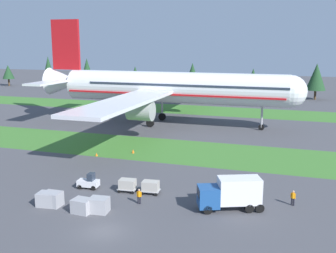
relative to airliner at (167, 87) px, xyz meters
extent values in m
plane|color=#47474C|center=(11.02, -51.82, -8.23)|extent=(400.00, 400.00, 0.00)
cube|color=#3D752D|center=(11.02, -21.06, -8.22)|extent=(320.00, 15.07, 0.01)
cube|color=#3D752D|center=(11.02, 21.08, -8.22)|extent=(320.00, 15.07, 0.01)
cylinder|color=silver|center=(1.53, 0.01, -0.02)|extent=(48.75, 7.07, 6.70)
sphere|color=silver|center=(25.88, 0.20, -0.02)|extent=(6.56, 6.56, 6.56)
cone|color=silver|center=(-25.20, -0.19, 0.48)|extent=(8.36, 6.43, 6.36)
cube|color=red|center=(1.53, 0.01, -1.19)|extent=(47.57, 7.20, 0.36)
cube|color=#283342|center=(4.50, 0.03, 0.82)|extent=(42.82, 7.09, 0.44)
cube|color=silver|center=(-1.59, 19.67, -0.69)|extent=(7.97, 32.73, 0.60)
cylinder|color=#A3A3A8|center=(-0.40, 14.78, -2.90)|extent=(4.78, 3.72, 3.68)
cube|color=silver|center=(-1.29, -19.69, -0.69)|extent=(7.97, 32.73, 0.60)
cylinder|color=#A3A3A8|center=(-0.17, -14.78, -2.90)|extent=(4.78, 3.72, 3.68)
cube|color=silver|center=(-24.67, 7.76, 0.98)|extent=(4.41, 11.91, 0.42)
cube|color=silver|center=(-24.54, -8.14, 0.98)|extent=(4.41, 11.91, 0.42)
cube|color=red|center=(-24.61, -0.19, 9.02)|extent=(6.95, 0.78, 11.39)
cylinder|color=#A3A3A8|center=(20.53, 0.16, -4.33)|extent=(0.44, 0.44, 6.60)
cylinder|color=black|center=(20.53, 0.16, -7.63)|extent=(1.20, 0.43, 1.20)
cylinder|color=#A3A3A8|center=(-2.47, 4.00, -4.20)|extent=(0.44, 0.44, 6.35)
cylinder|color=black|center=(-2.47, 4.00, -7.38)|extent=(1.70, 0.61, 1.70)
cylinder|color=#A3A3A8|center=(-2.41, -4.04, -4.20)|extent=(0.44, 0.44, 6.35)
cylinder|color=black|center=(-2.41, -4.04, -7.38)|extent=(1.70, 0.61, 1.70)
cube|color=silver|center=(3.75, -41.74, -7.54)|extent=(2.71, 1.54, 0.77)
cube|color=#283342|center=(4.14, -41.70, -6.71)|extent=(0.80, 1.15, 0.90)
cylinder|color=black|center=(2.90, -42.37, -7.93)|extent=(0.62, 0.25, 0.60)
cylinder|color=black|center=(2.80, -41.27, -7.93)|extent=(0.62, 0.25, 0.60)
cylinder|color=black|center=(4.71, -42.20, -7.93)|extent=(0.62, 0.25, 0.60)
cylinder|color=black|center=(4.61, -41.10, -7.93)|extent=(0.62, 0.25, 0.60)
cube|color=#A3A3A8|center=(8.83, -41.26, -7.83)|extent=(2.33, 1.70, 0.10)
cube|color=#ADA89E|center=(8.83, -41.26, -7.23)|extent=(2.05, 1.49, 1.10)
cylinder|color=black|center=(8.06, -42.03, -8.03)|extent=(0.41, 0.16, 0.40)
cylinder|color=black|center=(7.93, -40.65, -8.03)|extent=(0.41, 0.16, 0.40)
cylinder|color=black|center=(9.73, -41.87, -8.03)|extent=(0.41, 0.16, 0.40)
cylinder|color=black|center=(9.60, -40.50, -8.03)|extent=(0.41, 0.16, 0.40)
cube|color=#A3A3A8|center=(11.72, -40.99, -7.83)|extent=(2.33, 1.70, 0.10)
cube|color=#ADA89E|center=(11.72, -40.99, -7.23)|extent=(2.05, 1.49, 1.10)
cylinder|color=black|center=(10.95, -41.76, -8.03)|extent=(0.41, 0.16, 0.40)
cylinder|color=black|center=(10.82, -40.38, -8.03)|extent=(0.41, 0.16, 0.40)
cylinder|color=black|center=(12.62, -41.60, -8.03)|extent=(0.41, 0.16, 0.40)
cylinder|color=black|center=(12.49, -40.23, -8.03)|extent=(0.41, 0.16, 0.40)
cube|color=#1E4C8E|center=(19.39, -43.71, -6.65)|extent=(2.92, 2.97, 2.20)
cube|color=#283342|center=(18.41, -44.13, -6.21)|extent=(0.88, 1.94, 0.97)
cube|color=silver|center=(22.47, -42.41, -6.05)|extent=(5.04, 3.87, 2.80)
cylinder|color=black|center=(19.57, -44.72, -7.75)|extent=(1.00, 0.65, 0.96)
cylinder|color=black|center=(18.80, -42.88, -7.75)|extent=(1.00, 0.65, 0.96)
cylinder|color=black|center=(23.69, -42.99, -7.75)|extent=(1.00, 0.65, 0.96)
cylinder|color=black|center=(22.91, -41.14, -7.75)|extent=(1.00, 0.65, 0.96)
cylinder|color=black|center=(24.73, -42.55, -7.75)|extent=(1.00, 0.65, 0.96)
cylinder|color=black|center=(23.95, -40.71, -7.75)|extent=(1.00, 0.65, 0.96)
cylinder|color=black|center=(11.74, -44.35, -7.80)|extent=(0.18, 0.18, 0.85)
cylinder|color=black|center=(11.53, -44.39, -7.80)|extent=(0.18, 0.18, 0.85)
cylinder|color=orange|center=(11.64, -44.37, -7.07)|extent=(0.36, 0.36, 0.62)
sphere|color=tan|center=(11.64, -44.37, -6.61)|extent=(0.24, 0.24, 0.24)
cylinder|color=orange|center=(11.86, -44.33, -7.10)|extent=(0.10, 0.10, 0.58)
cylinder|color=orange|center=(11.41, -44.41, -7.10)|extent=(0.10, 0.10, 0.58)
cylinder|color=black|center=(28.11, -39.45, -7.80)|extent=(0.18, 0.18, 0.85)
cylinder|color=black|center=(27.89, -39.40, -7.80)|extent=(0.18, 0.18, 0.85)
cylinder|color=orange|center=(28.00, -39.42, -7.07)|extent=(0.36, 0.36, 0.62)
sphere|color=tan|center=(28.00, -39.42, -6.61)|extent=(0.24, 0.24, 0.24)
cylinder|color=orange|center=(28.23, -39.47, -7.10)|extent=(0.10, 0.10, 0.58)
cylinder|color=orange|center=(27.78, -39.38, -7.10)|extent=(0.10, 0.10, 0.58)
cube|color=#A3A3A8|center=(2.14, -48.09, -7.46)|extent=(2.18, 1.83, 1.53)
cube|color=#A3A3A8|center=(8.46, -47.87, -7.42)|extent=(2.15, 1.79, 1.61)
cube|color=#A3A3A8|center=(2.76, -47.95, -7.43)|extent=(2.01, 1.62, 1.60)
cube|color=#A3A3A8|center=(6.80, -48.52, -7.47)|extent=(2.11, 1.74, 1.51)
cone|color=orange|center=(2.48, -24.73, -7.91)|extent=(0.44, 0.44, 0.64)
cone|color=orange|center=(-2.39, -28.14, -7.98)|extent=(0.44, 0.44, 0.49)
cylinder|color=#4C3823|center=(-88.53, 56.88, -6.75)|extent=(0.70, 0.70, 2.96)
cone|color=#1E4223|center=(-88.53, 56.88, -2.44)|extent=(4.83, 4.83, 5.65)
cylinder|color=#4C3823|center=(-69.27, 57.31, -6.26)|extent=(0.70, 0.70, 3.93)
cone|color=#1E4223|center=(-69.27, 57.31, -0.07)|extent=(4.21, 4.21, 8.46)
cylinder|color=#4C3823|center=(-50.70, 55.28, -6.27)|extent=(0.70, 0.70, 3.91)
cone|color=#1E4223|center=(-50.70, 55.28, -0.36)|extent=(4.58, 4.58, 7.90)
cylinder|color=#4C3823|center=(-29.80, 52.92, -6.91)|extent=(0.70, 0.70, 2.64)
cone|color=#1E4223|center=(-29.80, 52.92, -2.25)|extent=(4.52, 4.52, 6.68)
cylinder|color=#4C3823|center=(-9.08, 55.34, -6.41)|extent=(0.70, 0.70, 3.64)
cone|color=#1E4223|center=(-9.08, 55.34, -1.02)|extent=(4.62, 4.62, 7.15)
cylinder|color=#4C3823|center=(11.97, 55.02, -6.34)|extent=(0.70, 0.70, 3.78)
cone|color=#1E4223|center=(11.97, 55.02, -1.70)|extent=(3.63, 3.63, 5.51)
cylinder|color=#4C3823|center=(31.84, 52.66, -6.73)|extent=(0.70, 0.70, 3.00)
cone|color=#1E4223|center=(31.84, 52.66, -1.05)|extent=(6.06, 6.06, 8.37)
camera|label=1|loc=(28.39, -84.50, 9.54)|focal=43.88mm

